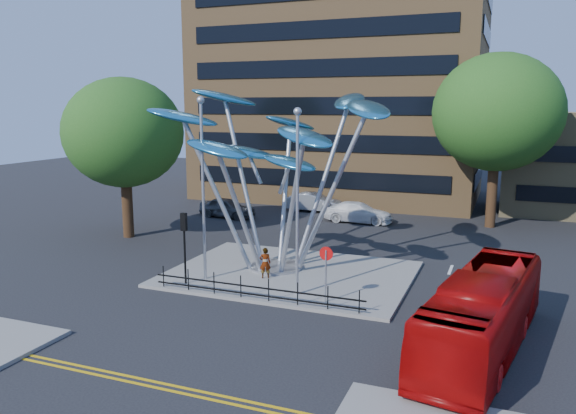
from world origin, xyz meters
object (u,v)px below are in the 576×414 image
at_px(parked_car_mid, 313,202).
at_px(parked_car_right, 358,212).
at_px(parked_car_left, 227,208).
at_px(tree_left, 124,133).
at_px(street_lamp_left, 203,173).
at_px(traffic_light_island, 184,233).
at_px(street_lamp_right, 297,185).
at_px(pedestrian, 265,263).
at_px(tree_right, 497,113).
at_px(no_entry_sign_island, 326,265).
at_px(leaf_sculpture, 276,139).
at_px(red_bus, 483,313).

distance_m(parked_car_mid, parked_car_right, 5.32).
bearing_deg(parked_car_left, parked_car_mid, -41.34).
bearing_deg(tree_left, street_lamp_left, -34.38).
bearing_deg(tree_left, traffic_light_island, -39.81).
relative_size(street_lamp_right, parked_car_left, 1.86).
height_order(tree_left, parked_car_right, tree_left).
bearing_deg(traffic_light_island, parked_car_right, 77.67).
height_order(tree_left, parked_car_mid, tree_left).
bearing_deg(parked_car_left, pedestrian, -138.76).
bearing_deg(parked_car_right, parked_car_mid, 58.21).
xyz_separation_m(tree_right, street_lamp_right, (-7.50, -19.00, -2.94)).
height_order(tree_left, traffic_light_island, tree_left).
bearing_deg(traffic_light_island, parked_car_mid, 91.79).
xyz_separation_m(street_lamp_left, parked_car_right, (3.36, 16.66, -4.62)).
distance_m(pedestrian, parked_car_mid, 18.73).
distance_m(no_entry_sign_island, parked_car_right, 17.95).
bearing_deg(parked_car_left, no_entry_sign_island, -133.31).
height_order(leaf_sculpture, red_bus, leaf_sculpture).
bearing_deg(street_lamp_right, parked_car_left, 127.11).
xyz_separation_m(street_lamp_right, parked_car_right, (-1.64, 17.16, -4.36)).
distance_m(tree_right, tree_left, 25.09).
distance_m(tree_right, street_lamp_right, 20.64).
bearing_deg(parked_car_mid, parked_car_right, -122.79).
relative_size(street_lamp_left, parked_car_left, 1.98).
bearing_deg(pedestrian, street_lamp_right, 118.95).
xyz_separation_m(traffic_light_island, parked_car_right, (3.86, 17.66, -1.88)).
distance_m(tree_left, parked_car_left, 10.63).
distance_m(street_lamp_left, red_bus, 14.00).
bearing_deg(street_lamp_right, tree_right, 68.46).
relative_size(street_lamp_left, parked_car_mid, 1.90).
relative_size(street_lamp_right, no_entry_sign_island, 3.39).
distance_m(no_entry_sign_island, parked_car_left, 20.43).
height_order(street_lamp_left, parked_car_left, street_lamp_left).
distance_m(street_lamp_right, traffic_light_island, 6.05).
xyz_separation_m(street_lamp_right, parked_car_left, (-11.52, 15.22, -4.34)).
xyz_separation_m(street_lamp_left, no_entry_sign_island, (6.50, -0.98, -3.54)).
height_order(parked_car_mid, parked_car_right, parked_car_mid).
xyz_separation_m(street_lamp_left, street_lamp_right, (5.00, -0.50, -0.26)).
relative_size(tree_right, traffic_light_island, 3.54).
distance_m(traffic_light_island, pedestrian, 4.22).
relative_size(street_lamp_right, pedestrian, 5.41).
height_order(leaf_sculpture, street_lamp_left, leaf_sculpture).
distance_m(leaf_sculpture, parked_car_right, 14.84).
distance_m(leaf_sculpture, red_bus, 13.59).
xyz_separation_m(tree_right, street_lamp_left, (-12.50, -18.50, -2.68)).
height_order(traffic_light_island, no_entry_sign_island, traffic_light_island).
relative_size(tree_left, red_bus, 1.02).
bearing_deg(leaf_sculpture, tree_left, 164.45).
bearing_deg(pedestrian, parked_car_left, -80.97).
height_order(street_lamp_right, pedestrian, street_lamp_right).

